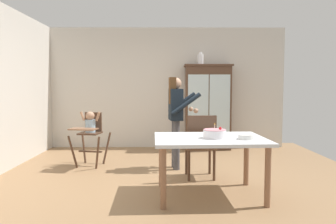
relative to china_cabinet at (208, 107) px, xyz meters
The scene contains 10 objects.
ground_plane 2.70m from the china_cabinet, 111.01° to the right, with size 6.24×6.24×0.00m, color #93704C.
wall_back 1.03m from the china_cabinet, 163.82° to the left, with size 5.32×0.06×2.70m, color beige.
china_cabinet is the anchor object (origin of this frame).
ceramic_vase 1.06m from the china_cabinet, behind, with size 0.13×0.13×0.27m.
high_chair_with_toddler 2.72m from the china_cabinet, 145.61° to the right, with size 0.66×0.75×0.95m.
adult_person 1.87m from the china_cabinet, 113.64° to the right, with size 0.55×0.53×1.53m.
dining_table 3.14m from the china_cabinet, 96.95° to the right, with size 1.40×1.08×0.74m.
birthday_cake 3.17m from the china_cabinet, 95.87° to the right, with size 0.28×0.28×0.19m.
serving_bowl 3.24m from the china_cabinet, 89.35° to the right, with size 0.18×0.18×0.06m, color silver.
dining_chair_far_side 2.44m from the china_cabinet, 99.70° to the right, with size 0.46×0.46×0.96m.
Camera 1 is at (-0.02, -4.72, 1.36)m, focal length 34.52 mm.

